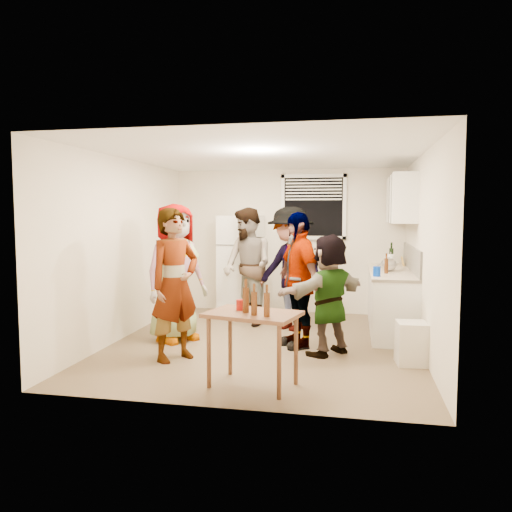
% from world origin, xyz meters
% --- Properties ---
extents(room, '(4.00, 4.50, 2.50)m').
position_xyz_m(room, '(0.00, 0.00, 0.00)').
color(room, white).
rests_on(room, ground).
extents(window, '(1.12, 0.10, 1.06)m').
position_xyz_m(window, '(0.45, 2.21, 1.85)').
color(window, white).
rests_on(window, room).
extents(refrigerator, '(0.70, 0.70, 1.70)m').
position_xyz_m(refrigerator, '(-0.75, 1.88, 0.85)').
color(refrigerator, white).
rests_on(refrigerator, ground).
extents(counter_lower, '(0.60, 2.20, 0.86)m').
position_xyz_m(counter_lower, '(1.70, 1.15, 0.43)').
color(counter_lower, white).
rests_on(counter_lower, ground).
extents(countertop, '(0.64, 2.22, 0.04)m').
position_xyz_m(countertop, '(1.70, 1.15, 0.88)').
color(countertop, beige).
rests_on(countertop, counter_lower).
extents(backsplash, '(0.03, 2.20, 0.36)m').
position_xyz_m(backsplash, '(1.99, 1.15, 1.08)').
color(backsplash, '#A39E95').
rests_on(backsplash, countertop).
extents(upper_cabinets, '(0.34, 1.60, 0.70)m').
position_xyz_m(upper_cabinets, '(1.83, 1.35, 1.95)').
color(upper_cabinets, white).
rests_on(upper_cabinets, room).
extents(kettle, '(0.28, 0.24, 0.21)m').
position_xyz_m(kettle, '(1.65, 1.01, 0.90)').
color(kettle, silver).
rests_on(kettle, countertop).
extents(paper_towel, '(0.11, 0.11, 0.24)m').
position_xyz_m(paper_towel, '(1.68, 1.08, 0.90)').
color(paper_towel, white).
rests_on(paper_towel, countertop).
extents(wine_bottle, '(0.07, 0.07, 0.27)m').
position_xyz_m(wine_bottle, '(1.75, 1.95, 0.90)').
color(wine_bottle, black).
rests_on(wine_bottle, countertop).
extents(beer_bottle_counter, '(0.05, 0.05, 0.21)m').
position_xyz_m(beer_bottle_counter, '(1.60, 0.72, 0.90)').
color(beer_bottle_counter, '#47230C').
rests_on(beer_bottle_counter, countertop).
extents(blue_cup, '(0.10, 0.10, 0.13)m').
position_xyz_m(blue_cup, '(1.46, 0.36, 0.90)').
color(blue_cup, '#032FAD').
rests_on(blue_cup, countertop).
extents(picture_frame, '(0.02, 0.17, 0.14)m').
position_xyz_m(picture_frame, '(1.92, 1.84, 0.97)').
color(picture_frame, '#EAB348').
rests_on(picture_frame, countertop).
extents(trash_bin, '(0.37, 0.37, 0.49)m').
position_xyz_m(trash_bin, '(1.82, -0.56, 0.25)').
color(trash_bin, silver).
rests_on(trash_bin, ground).
extents(serving_table, '(1.01, 0.79, 0.75)m').
position_xyz_m(serving_table, '(0.17, -1.63, 0.00)').
color(serving_table, brown).
rests_on(serving_table, ground).
extents(beer_bottle_table, '(0.07, 0.07, 0.25)m').
position_xyz_m(beer_bottle_table, '(0.11, -1.65, 0.75)').
color(beer_bottle_table, '#47230C').
rests_on(beer_bottle_table, serving_table).
extents(red_cup, '(0.08, 0.08, 0.11)m').
position_xyz_m(red_cup, '(0.02, -1.54, 0.75)').
color(red_cup, '#9E130B').
rests_on(red_cup, serving_table).
extents(guest_grey, '(2.05, 1.83, 0.59)m').
position_xyz_m(guest_grey, '(-1.23, -0.04, 0.00)').
color(guest_grey, gray).
rests_on(guest_grey, ground).
extents(guest_stripe, '(1.87, 1.55, 0.43)m').
position_xyz_m(guest_stripe, '(-0.92, -0.90, 0.00)').
color(guest_stripe, '#141933').
rests_on(guest_stripe, ground).
extents(guest_back_left, '(1.93, 1.93, 0.69)m').
position_xyz_m(guest_back_left, '(-0.47, 1.11, 0.00)').
color(guest_back_left, brown).
rests_on(guest_back_left, ground).
extents(guest_back_right, '(1.97, 2.19, 0.68)m').
position_xyz_m(guest_back_right, '(0.23, 0.90, 0.00)').
color(guest_back_right, '#37373C').
rests_on(guest_back_right, ground).
extents(guest_black, '(2.04, 1.79, 0.43)m').
position_xyz_m(guest_black, '(0.45, -0.04, 0.00)').
color(guest_black, black).
rests_on(guest_black, ground).
extents(guest_orange, '(2.03, 2.02, 0.44)m').
position_xyz_m(guest_orange, '(0.86, -0.33, 0.00)').
color(guest_orange, tan).
rests_on(guest_orange, ground).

